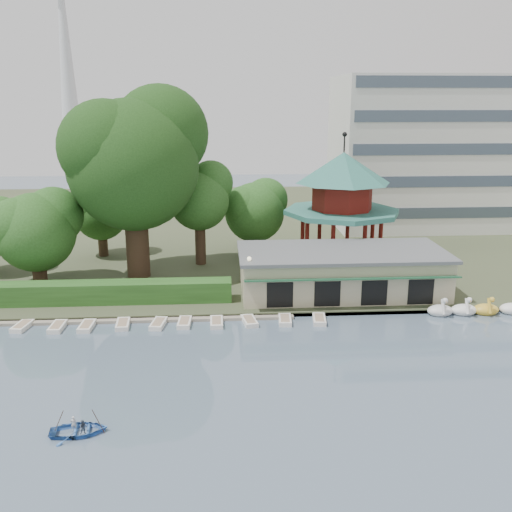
{
  "coord_description": "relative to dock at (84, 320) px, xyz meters",
  "views": [
    {
      "loc": [
        -0.88,
        -26.73,
        17.32
      ],
      "look_at": [
        2.0,
        18.0,
        5.0
      ],
      "focal_mm": 40.0,
      "sensor_mm": 36.0,
      "label": 1
    }
  ],
  "objects": [
    {
      "name": "ground_plane",
      "position": [
        12.0,
        -17.2,
        -0.12
      ],
      "size": [
        220.0,
        220.0,
        0.0
      ],
      "primitive_type": "plane",
      "color": "slate",
      "rests_on": "ground"
    },
    {
      "name": "shore",
      "position": [
        12.0,
        34.8,
        0.08
      ],
      "size": [
        220.0,
        70.0,
        0.4
      ],
      "primitive_type": "cube",
      "color": "#424930",
      "rests_on": "ground"
    },
    {
      "name": "embankment",
      "position": [
        12.0,
        0.1,
        0.03
      ],
      "size": [
        220.0,
        0.6,
        0.3
      ],
      "primitive_type": "cube",
      "color": "gray",
      "rests_on": "ground"
    },
    {
      "name": "dock",
      "position": [
        0.0,
        0.0,
        0.0
      ],
      "size": [
        34.0,
        1.6,
        0.24
      ],
      "primitive_type": "cube",
      "color": "gray",
      "rests_on": "ground"
    },
    {
      "name": "boathouse",
      "position": [
        22.0,
        4.77,
        2.25
      ],
      "size": [
        18.6,
        9.39,
        3.9
      ],
      "color": "#B8AE8C",
      "rests_on": "shore"
    },
    {
      "name": "pavilion",
      "position": [
        24.0,
        14.8,
        7.36
      ],
      "size": [
        12.4,
        12.4,
        13.5
      ],
      "color": "#B8AE8C",
      "rests_on": "shore"
    },
    {
      "name": "office_building",
      "position": [
        44.67,
        31.8,
        9.61
      ],
      "size": [
        38.0,
        18.0,
        20.0
      ],
      "color": "silver",
      "rests_on": "shore"
    },
    {
      "name": "broadcast_tower",
      "position": [
        -30.0,
        122.8,
        33.86
      ],
      "size": [
        8.0,
        8.0,
        96.0
      ],
      "color": "silver",
      "rests_on": "ground"
    },
    {
      "name": "hedge",
      "position": [
        -3.0,
        3.3,
        1.18
      ],
      "size": [
        30.0,
        2.0,
        1.8
      ],
      "primitive_type": "cube",
      "color": "#2C5C20",
      "rests_on": "shore"
    },
    {
      "name": "lamp_post",
      "position": [
        13.5,
        1.8,
        3.22
      ],
      "size": [
        0.36,
        0.36,
        4.28
      ],
      "color": "black",
      "rests_on": "shore"
    },
    {
      "name": "big_tree",
      "position": [
        3.17,
        11.0,
        12.16
      ],
      "size": [
        13.68,
        12.75,
        18.45
      ],
      "color": "#3A281C",
      "rests_on": "shore"
    },
    {
      "name": "small_trees",
      "position": [
        -0.79,
        13.82,
        5.86
      ],
      "size": [
        39.72,
        17.19,
        10.86
      ],
      "color": "#3A281C",
      "rests_on": "shore"
    },
    {
      "name": "moored_rowboats",
      "position": [
        1.89,
        -1.4,
        0.06
      ],
      "size": [
        35.28,
        2.79,
        0.36
      ],
      "color": "white",
      "rests_on": "ground"
    },
    {
      "name": "rowboat_with_passengers",
      "position": [
        3.37,
        -16.41,
        0.32
      ],
      "size": [
        4.59,
        3.52,
        2.01
      ],
      "color": "#396CB7",
      "rests_on": "ground"
    }
  ]
}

